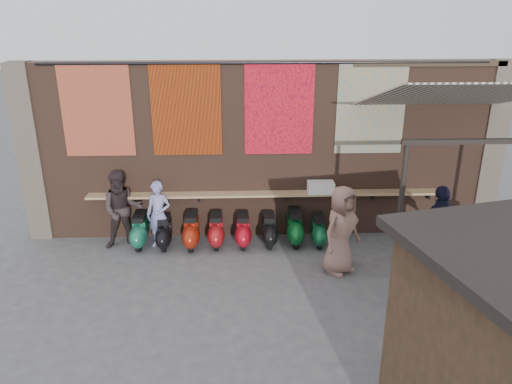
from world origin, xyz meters
TOP-DOWN VIEW (x-y plane):
  - ground at (0.00, 0.00)m, footprint 70.00×70.00m
  - brick_wall at (0.00, 2.70)m, footprint 10.00×0.40m
  - pier_left at (-5.20, 2.70)m, footprint 0.50×0.50m
  - pier_right at (5.20, 2.70)m, footprint 0.50×0.50m
  - eating_counter at (0.00, 2.33)m, footprint 8.00×0.32m
  - shelf_box at (1.26, 2.30)m, footprint 0.58×0.33m
  - tapestry_redgold at (-3.60, 2.48)m, footprint 1.50×0.02m
  - tapestry_sun at (-1.70, 2.48)m, footprint 1.50×0.02m
  - tapestry_orange at (0.30, 2.48)m, footprint 1.50×0.02m
  - tapestry_multi at (2.30, 2.48)m, footprint 1.50×0.02m
  - hang_rail at (0.00, 2.47)m, footprint 9.50×0.06m
  - scooter_stool_0 at (-2.82, 2.02)m, footprint 0.35×0.78m
  - scooter_stool_1 at (-2.27, 1.97)m, footprint 0.33×0.73m
  - scooter_stool_2 at (-1.66, 1.96)m, footprint 0.36×0.81m
  - scooter_stool_3 at (-1.11, 1.99)m, footprint 0.35×0.77m
  - scooter_stool_4 at (-0.51, 1.98)m, footprint 0.34×0.76m
  - scooter_stool_5 at (0.08, 1.98)m, footprint 0.34×0.74m
  - scooter_stool_6 at (0.66, 2.04)m, footprint 0.37×0.81m
  - scooter_stool_7 at (1.19, 1.97)m, footprint 0.32×0.71m
  - diner_left at (-2.37, 2.00)m, footprint 0.64×0.50m
  - diner_right at (-3.16, 2.00)m, footprint 0.98×0.83m
  - shopper_navy at (3.42, 0.77)m, footprint 1.15×0.77m
  - shopper_tan at (1.43, 0.73)m, footprint 1.07×1.01m
  - stall_sign at (2.37, -2.97)m, footprint 1.18×0.32m
  - stall_shelf at (2.37, -2.97)m, footprint 2.14×0.61m
  - awning_canvas at (3.50, 0.90)m, footprint 3.20×3.28m
  - awning_ledger at (3.50, 2.49)m, footprint 3.30×0.08m
  - awning_header at (3.50, -0.60)m, footprint 3.00×0.08m
  - awning_post_left at (2.10, -0.60)m, footprint 0.09×0.09m

SIDE VIEW (x-z plane):
  - ground at x=0.00m, z-range 0.00..0.00m
  - scooter_stool_7 at x=1.19m, z-range 0.00..0.67m
  - scooter_stool_1 at x=-2.27m, z-range 0.00..0.69m
  - scooter_stool_5 at x=0.08m, z-range 0.00..0.71m
  - scooter_stool_4 at x=-0.51m, z-range 0.00..0.72m
  - scooter_stool_3 at x=-1.11m, z-range 0.00..0.74m
  - scooter_stool_0 at x=-2.82m, z-range 0.00..0.74m
  - scooter_stool_2 at x=-1.66m, z-range 0.00..0.77m
  - scooter_stool_6 at x=0.66m, z-range 0.00..0.77m
  - diner_left at x=-2.37m, z-range 0.00..1.54m
  - diner_right at x=-3.16m, z-range 0.00..1.79m
  - shopper_navy at x=3.42m, z-range 0.00..1.82m
  - shopper_tan at x=1.43m, z-range 0.00..1.85m
  - stall_shelf at x=2.37m, z-range 1.01..1.07m
  - eating_counter at x=0.00m, z-range 1.08..1.12m
  - shelf_box at x=1.26m, z-range 1.12..1.38m
  - awning_post_left at x=2.10m, z-range 0.00..3.10m
  - brick_wall at x=0.00m, z-range 0.00..4.00m
  - pier_left at x=-5.20m, z-range 0.00..4.00m
  - pier_right at x=5.20m, z-range 0.00..4.00m
  - stall_sign at x=2.37m, z-range 1.81..2.31m
  - tapestry_redgold at x=-3.60m, z-range 2.00..4.00m
  - tapestry_sun at x=-1.70m, z-range 2.00..4.00m
  - tapestry_orange at x=0.30m, z-range 2.00..4.00m
  - tapestry_multi at x=2.30m, z-range 2.00..4.00m
  - awning_header at x=3.50m, z-range 3.04..3.12m
  - awning_canvas at x=3.50m, z-range 3.07..4.03m
  - awning_ledger at x=3.50m, z-range 3.89..4.01m
  - hang_rail at x=0.00m, z-range 3.95..4.01m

